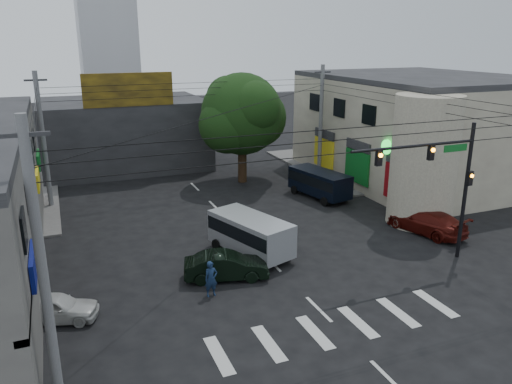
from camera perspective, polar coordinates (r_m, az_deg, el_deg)
ground at (r=24.54m, az=3.74°, el=-9.94°), size 160.00×160.00×0.00m
sidewalk_far_right at (r=47.98m, az=13.88°, el=3.28°), size 16.00×16.00×0.15m
building_right at (r=43.35m, az=18.10°, el=6.80°), size 14.00×18.00×8.00m
corner_column at (r=32.18m, az=18.64°, el=3.38°), size 4.00×4.00×8.00m
building_far at (r=46.68m, az=-14.87°, el=6.51°), size 14.00×10.00×6.00m
billboard at (r=41.28m, az=-14.39°, el=11.26°), size 7.00×0.30×2.60m
street_tree at (r=39.49m, az=-1.62°, el=8.86°), size 6.40×6.40×8.70m
traffic_gantry at (r=26.30m, az=20.50°, el=2.12°), size 7.10×0.35×7.20m
utility_pole_near_left at (r=16.50m, az=-23.30°, el=-7.78°), size 0.32×0.32×9.20m
utility_pole_far_left at (r=36.22m, az=-23.13°, el=5.33°), size 0.32×0.32×9.20m
utility_pole_far_right at (r=41.44m, az=7.41°, el=7.90°), size 0.32×0.32×9.20m
dark_sedan at (r=24.34m, az=-3.42°, el=-8.42°), size 3.46×4.76×1.33m
white_compact at (r=22.57m, az=-22.02°, el=-12.14°), size 3.54×4.35×1.19m
maroon_sedan at (r=31.48m, az=18.90°, el=-3.21°), size 4.37×5.87×1.42m
silver_minivan at (r=26.70m, az=-0.62°, el=-5.09°), size 6.18×5.08×2.12m
navy_van at (r=36.54m, az=7.26°, el=0.86°), size 5.76×3.91×2.00m
traffic_officer at (r=22.80m, az=-5.16°, el=-9.86°), size 0.66×0.48×1.66m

